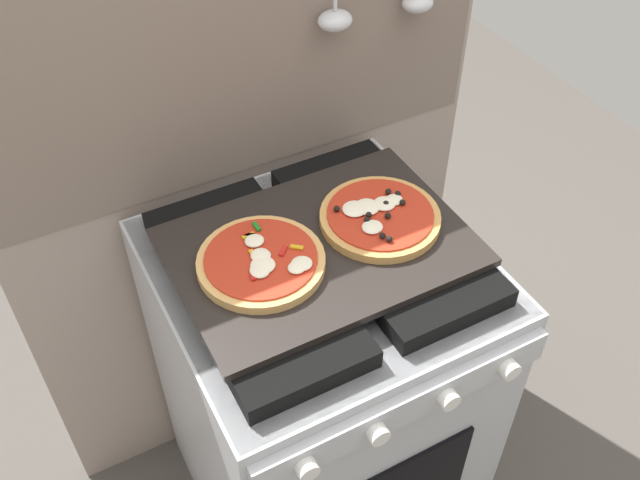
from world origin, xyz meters
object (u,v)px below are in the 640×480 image
baking_tray (320,247)px  pizza_left (262,263)px  pizza_right (380,217)px  stove (320,390)px

baking_tray → pizza_left: bearing=-178.0°
baking_tray → pizza_right: pizza_right is taller
stove → baking_tray: 0.46m
pizza_left → baking_tray: bearing=2.0°
pizza_right → stove: bearing=-179.4°
stove → pizza_left: bearing=-178.8°
stove → pizza_right: pizza_right is taller
stove → baking_tray: size_ratio=1.67×
baking_tray → pizza_left: size_ratio=2.36×
stove → pizza_right: size_ratio=3.93×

